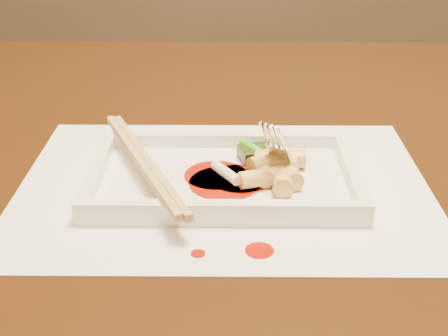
{
  "coord_description": "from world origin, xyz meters",
  "views": [
    {
      "loc": [
        -0.08,
        -0.62,
        1.04
      ],
      "look_at": [
        -0.09,
        -0.08,
        0.77
      ],
      "focal_mm": 50.0,
      "sensor_mm": 36.0,
      "label": 1
    }
  ],
  "objects_px": {
    "placemat": "(224,185)",
    "plate_base": "(224,181)",
    "chopstick_a": "(139,161)",
    "fork": "(298,100)",
    "table": "(298,229)"
  },
  "relations": [
    {
      "from": "fork",
      "to": "plate_base",
      "type": "bearing_deg",
      "value": -165.58
    },
    {
      "from": "placemat",
      "to": "plate_base",
      "type": "xyz_separation_m",
      "value": [
        0.0,
        0.0,
        0.0
      ]
    },
    {
      "from": "table",
      "to": "chopstick_a",
      "type": "relative_size",
      "value": 6.01
    },
    {
      "from": "plate_base",
      "to": "fork",
      "type": "height_order",
      "value": "fork"
    },
    {
      "from": "plate_base",
      "to": "fork",
      "type": "relative_size",
      "value": 1.86
    },
    {
      "from": "placemat",
      "to": "plate_base",
      "type": "bearing_deg",
      "value": 0.0
    },
    {
      "from": "fork",
      "to": "chopstick_a",
      "type": "bearing_deg",
      "value": -173.25
    },
    {
      "from": "table",
      "to": "fork",
      "type": "distance_m",
      "value": 0.2
    },
    {
      "from": "chopstick_a",
      "to": "fork",
      "type": "relative_size",
      "value": 1.66
    },
    {
      "from": "chopstick_a",
      "to": "fork",
      "type": "distance_m",
      "value": 0.16
    },
    {
      "from": "table",
      "to": "chopstick_a",
      "type": "distance_m",
      "value": 0.23
    },
    {
      "from": "placemat",
      "to": "fork",
      "type": "relative_size",
      "value": 2.86
    },
    {
      "from": "table",
      "to": "chopstick_a",
      "type": "height_order",
      "value": "chopstick_a"
    },
    {
      "from": "placemat",
      "to": "fork",
      "type": "distance_m",
      "value": 0.11
    },
    {
      "from": "table",
      "to": "fork",
      "type": "xyz_separation_m",
      "value": [
        -0.02,
        -0.06,
        0.18
      ]
    }
  ]
}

